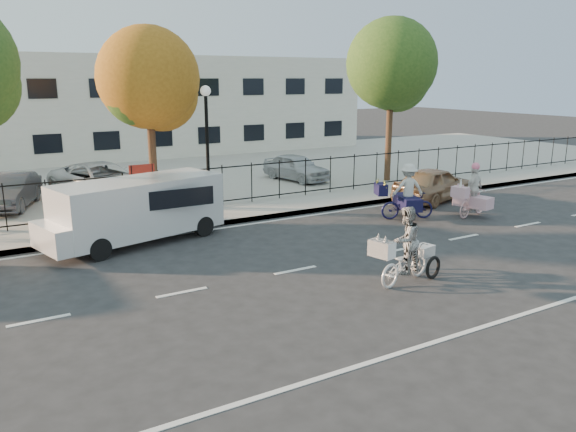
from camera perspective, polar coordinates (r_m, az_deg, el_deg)
ground at (r=14.24m, az=0.75°, el=-5.54°), size 120.00×120.00×0.00m
road_markings at (r=14.24m, az=0.75°, el=-5.52°), size 60.00×9.52×0.01m
curb at (r=18.54m, az=-7.32°, el=-0.80°), size 60.00×0.10×0.15m
sidewalk at (r=19.48m, az=-8.53°, el=-0.12°), size 60.00×2.20×0.15m
parking_lot at (r=27.79m, az=-15.43°, el=3.71°), size 60.00×15.60×0.15m
iron_fence at (r=20.31m, az=-9.78°, el=2.79°), size 58.00×0.06×1.50m
building at (r=37.20m, az=-19.85°, el=10.39°), size 34.00×10.00×6.00m
lamppost at (r=19.82m, az=-8.26°, el=9.04°), size 0.36×0.36×4.33m
street_sign at (r=19.28m, az=-14.57°, el=3.52°), size 0.85×0.06×1.80m
zebra_trike at (r=13.51m, az=11.83°, el=-3.75°), size 2.15×1.16×1.84m
unicorn_bike at (r=20.53m, az=18.26°, el=1.85°), size 1.94×1.38×1.91m
bull_bike at (r=19.61m, az=11.97°, el=1.89°), size 2.12×1.51×1.92m
white_van at (r=16.95m, az=-15.20°, el=0.78°), size 5.62×2.92×1.87m
gold_sedan at (r=22.76m, az=14.54°, el=3.17°), size 4.31×2.63×1.37m
lot_car_b at (r=23.08m, az=-18.40°, el=3.43°), size 3.77×5.40×1.37m
lot_car_c at (r=22.54m, az=-26.32°, el=2.27°), size 2.49×3.93×1.22m
lot_car_d at (r=25.80m, az=0.84°, el=4.99°), size 2.05×3.74×1.21m
tree_mid at (r=20.66m, az=-13.66°, el=13.01°), size 3.58×3.56×6.52m
tree_east at (r=26.03m, az=10.64°, el=14.54°), size 4.01×4.01×7.35m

